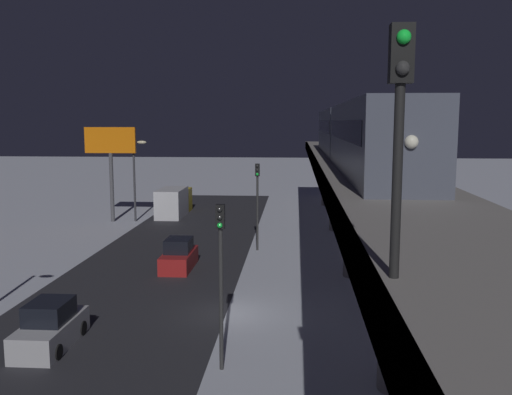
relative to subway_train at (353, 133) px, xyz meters
name	(u,v)px	position (x,y,z in m)	size (l,w,h in m)	color
ground_plane	(226,313)	(7.06, 9.98, -8.71)	(240.00, 240.00, 0.00)	silver
avenue_asphalt	(118,311)	(12.53, 9.98, -8.70)	(11.00, 88.24, 0.01)	#28282D
elevated_railway	(371,196)	(0.09, 9.98, -2.74)	(5.00, 88.24, 6.93)	gray
subway_train	(353,133)	(0.00, 0.00, 0.00)	(2.94, 36.87, 3.40)	#4C5160
rail_signal	(400,108)	(2.06, 27.54, 0.95)	(0.36, 0.41, 4.00)	black
sedan_silver	(50,328)	(13.93, 14.53, -7.92)	(1.91, 4.22, 1.97)	#B2B2B7
sedan_red	(179,256)	(11.13, 1.69, -7.91)	(1.80, 4.18, 1.97)	#A51E1E
box_truck	(174,202)	(15.93, -18.82, -7.36)	(2.40, 7.40, 2.80)	gold
traffic_light_near	(221,263)	(6.43, 16.24, -4.51)	(0.32, 0.44, 6.40)	#2D2D2D
traffic_light_mid	(257,194)	(6.43, -3.83, -4.51)	(0.32, 0.44, 6.40)	#2D2D2D
commercial_billboard	(110,150)	(20.94, -14.76, -1.88)	(4.80, 0.36, 8.90)	#4C4C51
street_lamp_far	(136,171)	(18.60, -15.02, -3.89)	(1.35, 0.44, 7.65)	#38383D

